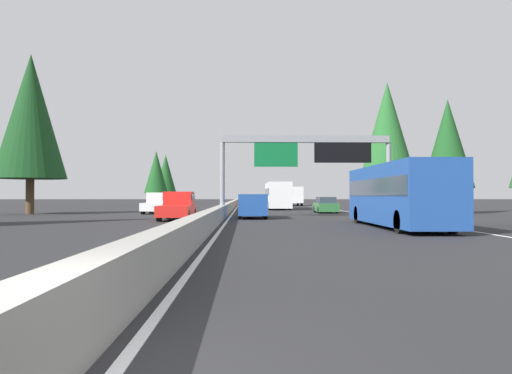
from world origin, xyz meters
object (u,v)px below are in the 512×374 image
(minivan_far_left, at_px, (253,205))
(conifer_left_mid, at_px, (156,172))
(conifer_left_near, at_px, (31,116))
(conifer_right_mid, at_px, (387,132))
(conifer_right_near, at_px, (448,144))
(sign_gantry_overhead, at_px, (308,152))
(sedan_mid_center, at_px, (248,202))
(oncoming_far, at_px, (178,206))
(sedan_near_right, at_px, (326,205))
(box_truck_far_center, at_px, (293,195))
(conifer_left_far, at_px, (166,174))
(oncoming_near, at_px, (158,203))
(pickup_far_right, at_px, (247,198))
(bus_mid_left, at_px, (278,195))
(bus_distant_a, at_px, (398,193))
(sedan_distant_b, at_px, (284,200))

(minivan_far_left, distance_m, conifer_left_mid, 51.92)
(conifer_left_near, bearing_deg, conifer_right_mid, -73.22)
(conifer_right_near, bearing_deg, sign_gantry_overhead, 120.34)
(minivan_far_left, bearing_deg, sedan_mid_center, 0.35)
(minivan_far_left, bearing_deg, oncoming_far, 111.82)
(sedan_near_right, bearing_deg, box_truck_far_center, -0.32)
(minivan_far_left, height_order, conifer_right_mid, conifer_right_mid)
(conifer_right_near, bearing_deg, conifer_left_mid, 39.73)
(sedan_mid_center, xyz_separation_m, conifer_left_far, (37.30, 17.49, 5.62))
(oncoming_near, bearing_deg, conifer_right_mid, 109.82)
(pickup_far_right, relative_size, oncoming_near, 1.00)
(bus_mid_left, relative_size, conifer_right_near, 1.12)
(pickup_far_right, distance_m, sedan_near_right, 75.27)
(oncoming_far, bearing_deg, bus_distant_a, 54.69)
(sign_gantry_overhead, bearing_deg, box_truck_far_center, -3.86)
(bus_mid_left, height_order, conifer_left_far, conifer_left_far)
(bus_distant_a, distance_m, conifer_right_near, 23.17)
(sign_gantry_overhead, relative_size, conifer_left_far, 1.22)
(conifer_left_near, bearing_deg, box_truck_far_center, -35.37)
(conifer_right_mid, bearing_deg, bus_mid_left, 63.65)
(conifer_right_near, relative_size, conifer_left_mid, 1.14)
(box_truck_far_center, bearing_deg, conifer_right_mid, -163.91)
(bus_distant_a, xyz_separation_m, sedan_distant_b, (72.08, 0.27, -1.03))
(sign_gantry_overhead, bearing_deg, sedan_mid_center, 7.05)
(pickup_far_right, height_order, conifer_right_mid, conifer_right_mid)
(pickup_far_right, distance_m, conifer_left_mid, 39.88)
(conifer_left_near, bearing_deg, bus_mid_left, -54.59)
(sedan_distant_b, xyz_separation_m, conifer_right_mid, (-42.86, -7.92, 7.74))
(bus_distant_a, height_order, oncoming_far, bus_distant_a)
(sedan_mid_center, bearing_deg, conifer_left_near, 146.41)
(sign_gantry_overhead, xyz_separation_m, bus_mid_left, (22.74, 0.85, -3.07))
(box_truck_far_center, relative_size, conifer_right_near, 0.83)
(bus_distant_a, xyz_separation_m, conifer_left_far, (84.71, 24.83, 4.58))
(minivan_far_left, distance_m, sedan_mid_center, 36.85)
(sedan_distant_b, xyz_separation_m, conifer_left_mid, (-12.14, 22.26, 4.80))
(pickup_far_right, relative_size, conifer_right_mid, 0.40)
(sedan_near_right, xyz_separation_m, conifer_left_near, (-2.59, 25.98, 7.76))
(oncoming_far, distance_m, conifer_right_mid, 29.54)
(sedan_near_right, bearing_deg, sign_gantry_overhead, 163.69)
(sedan_mid_center, bearing_deg, sedan_near_right, -164.58)
(conifer_left_mid, bearing_deg, box_truck_far_center, -100.25)
(bus_mid_left, relative_size, oncoming_far, 2.05)
(bus_distant_a, xyz_separation_m, sedan_mid_center, (47.41, 7.34, -1.03))
(box_truck_far_center, bearing_deg, conifer_left_mid, 79.75)
(sign_gantry_overhead, height_order, bus_mid_left, sign_gantry_overhead)
(sedan_near_right, relative_size, oncoming_far, 0.79)
(sedan_mid_center, bearing_deg, bus_distant_a, -171.19)
(sedan_distant_b, bearing_deg, bus_distant_a, -179.79)
(box_truck_far_center, relative_size, conifer_left_mid, 0.94)
(bus_distant_a, relative_size, conifer_right_near, 1.12)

